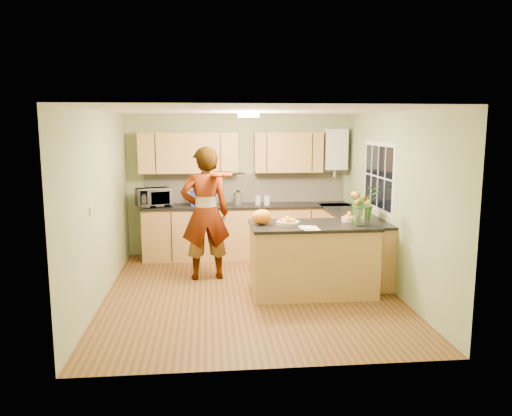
{
  "coord_description": "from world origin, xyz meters",
  "views": [
    {
      "loc": [
        -0.58,
        -6.69,
        2.3
      ],
      "look_at": [
        0.12,
        0.5,
        1.12
      ],
      "focal_mm": 35.0,
      "sensor_mm": 36.0,
      "label": 1
    }
  ],
  "objects": [
    {
      "name": "wall_left",
      "position": [
        -2.0,
        0.0,
        1.25
      ],
      "size": [
        0.02,
        4.5,
        2.5
      ],
      "primitive_type": "cube",
      "color": "gray",
      "rests_on": "floor"
    },
    {
      "name": "violinist",
      "position": [
        -0.62,
        0.72,
        1.01
      ],
      "size": [
        0.78,
        0.56,
        2.01
      ],
      "primitive_type": "imported",
      "rotation": [
        0.0,
        0.0,
        3.25
      ],
      "color": "#E8AE8E",
      "rests_on": "floor"
    },
    {
      "name": "back_counter",
      "position": [
        0.1,
        1.95,
        0.47
      ],
      "size": [
        3.64,
        0.62,
        0.94
      ],
      "color": "tan",
      "rests_on": "floor"
    },
    {
      "name": "right_counter",
      "position": [
        1.7,
        0.85,
        0.47
      ],
      "size": [
        0.62,
        2.24,
        0.94
      ],
      "color": "tan",
      "rests_on": "floor"
    },
    {
      "name": "boiler",
      "position": [
        1.7,
        2.09,
        1.9
      ],
      "size": [
        0.4,
        0.3,
        0.86
      ],
      "color": "silver",
      "rests_on": "wall_back"
    },
    {
      "name": "wall_back",
      "position": [
        0.0,
        2.25,
        1.25
      ],
      "size": [
        4.0,
        0.02,
        2.5
      ],
      "primitive_type": "cube",
      "color": "gray",
      "rests_on": "floor"
    },
    {
      "name": "wall_right",
      "position": [
        2.0,
        0.0,
        1.25
      ],
      "size": [
        0.02,
        4.5,
        2.5
      ],
      "primitive_type": "cube",
      "color": "gray",
      "rests_on": "floor"
    },
    {
      "name": "papers",
      "position": [
        0.75,
        -0.4,
        0.99
      ],
      "size": [
        0.21,
        0.29,
        0.01
      ],
      "primitive_type": "cube",
      "color": "white",
      "rests_on": "peninsula_island"
    },
    {
      "name": "ceiling_lamp",
      "position": [
        0.0,
        0.3,
        2.46
      ],
      "size": [
        0.3,
        0.3,
        0.07
      ],
      "color": "#FFEABF",
      "rests_on": "ceiling"
    },
    {
      "name": "fruit_dish",
      "position": [
        0.5,
        -0.1,
        1.03
      ],
      "size": [
        0.32,
        0.32,
        0.11
      ],
      "color": "beige",
      "rests_on": "peninsula_island"
    },
    {
      "name": "window_right",
      "position": [
        1.99,
        0.6,
        1.55
      ],
      "size": [
        0.01,
        1.3,
        1.05
      ],
      "color": "silver",
      "rests_on": "wall_right"
    },
    {
      "name": "floor",
      "position": [
        0.0,
        0.0,
        0.0
      ],
      "size": [
        4.5,
        4.5,
        0.0
      ],
      "primitive_type": "plane",
      "color": "#573719",
      "rests_on": "ground"
    },
    {
      "name": "blue_box",
      "position": [
        -0.72,
        1.91,
        1.06
      ],
      "size": [
        0.32,
        0.24,
        0.25
      ],
      "primitive_type": "cube",
      "rotation": [
        0.0,
        0.0,
        0.06
      ],
      "color": "navy",
      "rests_on": "back_counter"
    },
    {
      "name": "ceiling",
      "position": [
        0.0,
        0.0,
        2.5
      ],
      "size": [
        4.0,
        4.5,
        0.02
      ],
      "primitive_type": "cube",
      "color": "silver",
      "rests_on": "wall_back"
    },
    {
      "name": "peninsula_island",
      "position": [
        0.85,
        -0.1,
        0.49
      ],
      "size": [
        1.71,
        0.88,
        0.98
      ],
      "color": "tan",
      "rests_on": "floor"
    },
    {
      "name": "upper_cabinets",
      "position": [
        -0.18,
        2.08,
        1.85
      ],
      "size": [
        3.2,
        0.34,
        0.7
      ],
      "color": "tan",
      "rests_on": "wall_back"
    },
    {
      "name": "light_switch",
      "position": [
        -1.99,
        -0.6,
        1.3
      ],
      "size": [
        0.02,
        0.09,
        0.09
      ],
      "primitive_type": "cube",
      "color": "silver",
      "rests_on": "wall_left"
    },
    {
      "name": "flower_vase",
      "position": [
        1.45,
        -0.28,
        1.33
      ],
      "size": [
        0.29,
        0.29,
        0.53
      ],
      "rotation": [
        0.0,
        0.0,
        0.17
      ],
      "color": "silver",
      "rests_on": "peninsula_island"
    },
    {
      "name": "kettle",
      "position": [
        -0.05,
        1.95,
        1.07
      ],
      "size": [
        0.16,
        0.16,
        0.31
      ],
      "rotation": [
        0.0,
        0.0,
        0.21
      ],
      "color": "silver",
      "rests_on": "back_counter"
    },
    {
      "name": "potted_plant",
      "position": [
        1.7,
        0.36,
        1.2
      ],
      "size": [
        0.57,
        0.53,
        0.51
      ],
      "primitive_type": "imported",
      "rotation": [
        0.0,
        0.0,
        0.36
      ],
      "color": "#347627",
      "rests_on": "right_counter"
    },
    {
      "name": "jar_white",
      "position": [
        0.45,
        1.89,
        1.02
      ],
      "size": [
        0.11,
        0.11,
        0.16
      ],
      "primitive_type": "cylinder",
      "rotation": [
        0.0,
        0.0,
        0.12
      ],
      "color": "silver",
      "rests_on": "back_counter"
    },
    {
      "name": "microwave",
      "position": [
        -1.5,
        1.91,
        1.1
      ],
      "size": [
        0.67,
        0.57,
        0.31
      ],
      "primitive_type": "imported",
      "rotation": [
        0.0,
        0.0,
        0.39
      ],
      "color": "silver",
      "rests_on": "back_counter"
    },
    {
      "name": "wall_front",
      "position": [
        0.0,
        -2.25,
        1.25
      ],
      "size": [
        4.0,
        0.02,
        2.5
      ],
      "primitive_type": "cube",
      "color": "gray",
      "rests_on": "floor"
    },
    {
      "name": "orange_bowl",
      "position": [
        1.4,
        0.05,
        1.03
      ],
      "size": [
        0.22,
        0.22,
        0.13
      ],
      "color": "beige",
      "rests_on": "peninsula_island"
    },
    {
      "name": "violin",
      "position": [
        -0.42,
        0.5,
        1.61
      ],
      "size": [
        0.62,
        0.54,
        0.16
      ],
      "primitive_type": null,
      "rotation": [
        0.17,
        0.0,
        -0.61
      ],
      "color": "#531805",
      "rests_on": "violinist"
    },
    {
      "name": "jar_cream",
      "position": [
        0.3,
        1.94,
        1.02
      ],
      "size": [
        0.13,
        0.13,
        0.16
      ],
      "primitive_type": "cylinder",
      "rotation": [
        0.0,
        0.0,
        -0.28
      ],
      "color": "beige",
      "rests_on": "back_counter"
    },
    {
      "name": "splashback",
      "position": [
        0.1,
        2.23,
        1.2
      ],
      "size": [
        3.6,
        0.02,
        0.52
      ],
      "primitive_type": "cube",
      "color": "beige",
      "rests_on": "back_counter"
    },
    {
      "name": "orange_bag",
      "position": [
        0.15,
        -0.05,
        1.08
      ],
      "size": [
        0.33,
        0.31,
        0.21
      ],
      "primitive_type": "ellipsoid",
      "rotation": [
        0.0,
        0.0,
        0.35
      ],
      "color": "orange",
      "rests_on": "peninsula_island"
    }
  ]
}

